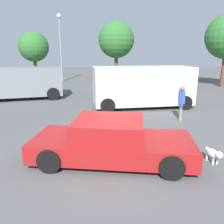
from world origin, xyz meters
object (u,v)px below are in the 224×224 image
(sedan_foreground, at_px, (112,141))
(light_post_near, at_px, (60,37))
(pedestrian, at_px, (181,100))
(dog, at_px, (214,154))
(van_white, at_px, (142,86))
(suv_dark, at_px, (23,82))

(sedan_foreground, xyz_separation_m, light_post_near, (-5.01, 17.68, 3.88))
(pedestrian, xyz_separation_m, light_post_near, (-8.16, 13.80, 3.52))
(dog, bearing_deg, light_post_near, -171.32)
(dog, relative_size, light_post_near, 0.10)
(sedan_foreground, distance_m, van_white, 6.76)
(suv_dark, height_order, pedestrian, suv_dark)
(light_post_near, bearing_deg, sedan_foreground, -74.17)
(dog, distance_m, pedestrian, 4.16)
(sedan_foreground, distance_m, light_post_near, 18.78)
(suv_dark, xyz_separation_m, pedestrian, (8.88, -4.93, -0.18))
(van_white, bearing_deg, light_post_near, -67.58)
(van_white, height_order, pedestrian, van_white)
(van_white, xyz_separation_m, pedestrian, (1.41, -2.63, -0.28))
(sedan_foreground, relative_size, pedestrian, 2.97)
(dog, height_order, light_post_near, light_post_near)
(van_white, distance_m, suv_dark, 7.83)
(dog, relative_size, pedestrian, 0.42)
(light_post_near, bearing_deg, pedestrian, -59.42)
(dog, distance_m, van_white, 6.88)
(sedan_foreground, bearing_deg, dog, 2.27)
(suv_dark, bearing_deg, pedestrian, -43.97)
(dog, relative_size, van_white, 0.12)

